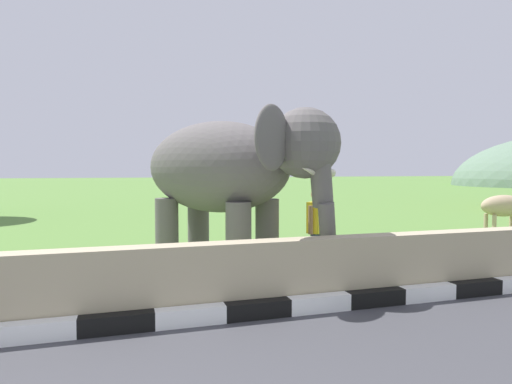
% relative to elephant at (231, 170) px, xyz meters
% --- Properties ---
extents(striped_curb, '(16.20, 0.20, 0.24)m').
position_rel_elephant_xyz_m(striped_curb, '(-2.44, -2.25, -1.87)').
color(striped_curb, white).
rests_on(striped_curb, ground_plane).
extents(barrier_parapet, '(28.00, 0.36, 1.00)m').
position_rel_elephant_xyz_m(barrier_parapet, '(-0.09, -1.95, -1.49)').
color(barrier_parapet, tan).
rests_on(barrier_parapet, ground_plane).
extents(elephant, '(3.71, 3.91, 3.01)m').
position_rel_elephant_xyz_m(elephant, '(0.00, 0.00, 0.00)').
color(elephant, '#615B5B').
rests_on(elephant, ground_plane).
extents(person_handler, '(0.54, 0.47, 1.66)m').
position_rel_elephant_xyz_m(person_handler, '(1.56, -0.32, -1.06)').
color(person_handler, navy).
rests_on(person_handler, ground_plane).
extents(cow_near, '(1.92, 0.77, 1.23)m').
position_rel_elephant_xyz_m(cow_near, '(9.23, 2.69, -1.12)').
color(cow_near, tan).
rests_on(cow_near, ground_plane).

